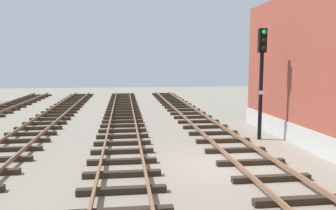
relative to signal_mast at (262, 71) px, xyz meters
The scene contains 4 objects.
ground_plane 5.84m from the signal_mast, 126.87° to the right, with size 80.00×80.00×0.00m, color gray.
track_near_building 5.34m from the signal_mast, 116.31° to the right, with size 2.50×56.78×0.32m.
track_centre 8.17m from the signal_mast, 149.11° to the right, with size 2.50×56.78×0.32m.
signal_mast is the anchor object (origin of this frame).
Camera 1 is at (-3.47, -11.34, 3.62)m, focal length 36.41 mm.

